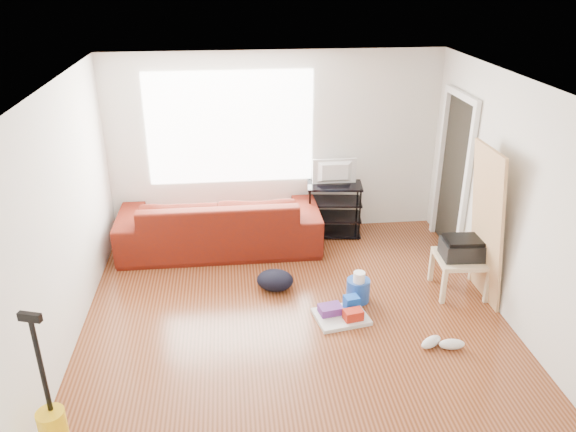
{
  "coord_description": "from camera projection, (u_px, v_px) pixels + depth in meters",
  "views": [
    {
      "loc": [
        -0.62,
        -4.81,
        3.51
      ],
      "look_at": [
        -0.03,
        0.6,
        1.04
      ],
      "focal_mm": 35.0,
      "sensor_mm": 36.0,
      "label": 1
    }
  ],
  "objects": [
    {
      "name": "door_panel",
      "position": [
        476.0,
        296.0,
        6.47
      ],
      "size": [
        0.22,
        0.72,
        1.78
      ],
      "primitive_type": "cube",
      "rotation": [
        0.0,
        -0.1,
        0.0
      ],
      "color": "tan",
      "rests_on": "ground"
    },
    {
      "name": "printer",
      "position": [
        463.0,
        248.0,
        6.34
      ],
      "size": [
        0.48,
        0.38,
        0.24
      ],
      "rotation": [
        0.0,
        0.0,
        -0.06
      ],
      "color": "black",
      "rests_on": "side_table"
    },
    {
      "name": "tv",
      "position": [
        335.0,
        173.0,
        7.57
      ],
      "size": [
        0.6,
        0.08,
        0.35
      ],
      "primitive_type": "imported",
      "rotation": [
        0.0,
        0.0,
        3.14
      ],
      "color": "black",
      "rests_on": "tv_stand"
    },
    {
      "name": "tv_stand",
      "position": [
        334.0,
        209.0,
        7.79
      ],
      "size": [
        0.79,
        0.51,
        0.74
      ],
      "rotation": [
        0.0,
        0.0,
        -0.12
      ],
      "color": "black",
      "rests_on": "ground"
    },
    {
      "name": "cleaning_tray",
      "position": [
        342.0,
        313.0,
        6.04
      ],
      "size": [
        0.62,
        0.53,
        0.2
      ],
      "rotation": [
        0.0,
        0.0,
        0.18
      ],
      "color": "silver",
      "rests_on": "ground"
    },
    {
      "name": "sneakers",
      "position": [
        441.0,
        343.0,
        5.58
      ],
      "size": [
        0.47,
        0.24,
        0.11
      ],
      "rotation": [
        0.0,
        0.0,
        0.1
      ],
      "color": "silver",
      "rests_on": "ground"
    },
    {
      "name": "toilet_paper",
      "position": [
        359.0,
        287.0,
        6.27
      ],
      "size": [
        0.13,
        0.13,
        0.12
      ],
      "primitive_type": "cylinder",
      "color": "white",
      "rests_on": "bucket"
    },
    {
      "name": "side_table",
      "position": [
        460.0,
        262.0,
        6.41
      ],
      "size": [
        0.58,
        0.58,
        0.45
      ],
      "rotation": [
        0.0,
        0.0,
        -0.07
      ],
      "color": "#C3B689",
      "rests_on": "ground"
    },
    {
      "name": "room",
      "position": [
        304.0,
        215.0,
        5.49
      ],
      "size": [
        4.51,
        5.01,
        2.51
      ],
      "color": "#552710",
      "rests_on": "ground"
    },
    {
      "name": "backpack",
      "position": [
        275.0,
        289.0,
        6.6
      ],
      "size": [
        0.5,
        0.43,
        0.24
      ],
      "primitive_type": "ellipsoid",
      "rotation": [
        0.0,
        0.0,
        -0.23
      ],
      "color": "black",
      "rests_on": "ground"
    },
    {
      "name": "bucket",
      "position": [
        357.0,
        300.0,
        6.39
      ],
      "size": [
        0.27,
        0.27,
        0.26
      ],
      "primitive_type": "cylinder",
      "rotation": [
        0.0,
        0.0,
        0.04
      ],
      "color": "#1C459E",
      "rests_on": "ground"
    },
    {
      "name": "sofa",
      "position": [
        221.0,
        248.0,
        7.55
      ],
      "size": [
        2.62,
        1.03,
        0.77
      ],
      "primitive_type": "imported",
      "rotation": [
        0.0,
        0.0,
        3.14
      ],
      "color": "#41110B",
      "rests_on": "ground"
    }
  ]
}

